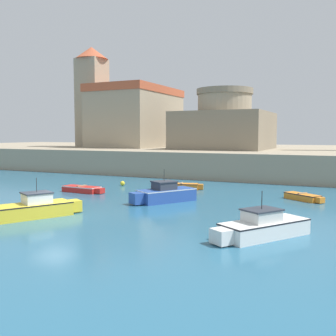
{
  "coord_description": "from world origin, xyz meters",
  "views": [
    {
      "loc": [
        16.71,
        -18.72,
        5.14
      ],
      "look_at": [
        1.09,
        14.19,
        2.0
      ],
      "focal_mm": 42.0,
      "sensor_mm": 36.0,
      "label": 1
    }
  ],
  "objects": [
    {
      "name": "ground_plane",
      "position": [
        0.0,
        0.0,
        0.0
      ],
      "size": [
        200.0,
        200.0,
        0.0
      ],
      "primitive_type": "plane",
      "color": "#28607F"
    },
    {
      "name": "quay_seawall",
      "position": [
        0.0,
        42.15,
        1.53
      ],
      "size": [
        120.0,
        40.0,
        3.06
      ],
      "primitive_type": "cube",
      "color": "gray",
      "rests_on": "ground"
    },
    {
      "name": "motorboat_white_0",
      "position": [
        12.7,
        0.67,
        0.54
      ],
      "size": [
        4.15,
        5.38,
        2.35
      ],
      "color": "white",
      "rests_on": "ground"
    },
    {
      "name": "motorboat_yellow_1",
      "position": [
        -1.04,
        -0.43,
        0.58
      ],
      "size": [
        3.66,
        5.34,
        2.45
      ],
      "color": "yellow",
      "rests_on": "ground"
    },
    {
      "name": "dinghy_red_2",
      "position": [
        -4.97,
        9.25,
        0.29
      ],
      "size": [
        4.3,
        1.52,
        0.61
      ],
      "color": "red",
      "rests_on": "ground"
    },
    {
      "name": "motorboat_blue_4",
      "position": [
        3.76,
        7.93,
        0.61
      ],
      "size": [
        3.91,
        5.21,
        2.49
      ],
      "color": "#284C9E",
      "rests_on": "ground"
    },
    {
      "name": "dinghy_orange_5",
      "position": [
        13.26,
        13.17,
        0.28
      ],
      "size": [
        3.21,
        2.6,
        0.58
      ],
      "color": "orange",
      "rests_on": "ground"
    },
    {
      "name": "dinghy_orange_6",
      "position": [
        2.33,
        14.81,
        0.3
      ],
      "size": [
        3.7,
        1.92,
        0.63
      ],
      "color": "orange",
      "rests_on": "ground"
    },
    {
      "name": "mooring_buoy",
      "position": [
        -4.15,
        14.59,
        0.23
      ],
      "size": [
        0.47,
        0.47,
        0.47
      ],
      "primitive_type": "sphere",
      "color": "yellow",
      "rests_on": "ground"
    },
    {
      "name": "church",
      "position": [
        -17.19,
        37.68,
        8.59
      ],
      "size": [
        15.03,
        16.01,
        16.46
      ],
      "color": "gray",
      "rests_on": "quay_seawall"
    },
    {
      "name": "fortress",
      "position": [
        0.0,
        35.06,
        6.26
      ],
      "size": [
        12.39,
        12.39,
        8.42
      ],
      "color": "gray",
      "rests_on": "quay_seawall"
    }
  ]
}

